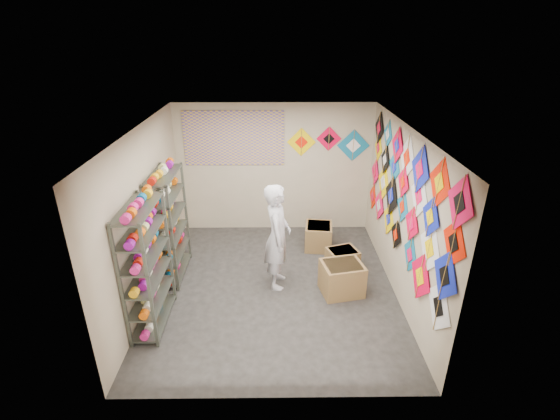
{
  "coord_description": "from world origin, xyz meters",
  "views": [
    {
      "loc": [
        0.03,
        -5.72,
        4.03
      ],
      "look_at": [
        0.1,
        0.3,
        1.3
      ],
      "focal_mm": 26.0,
      "sensor_mm": 36.0,
      "label": 1
    }
  ],
  "objects_px": {
    "shopkeeper": "(277,237)",
    "carton_a": "(342,278)",
    "shelf_rack_front": "(147,267)",
    "shelf_rack_back": "(169,226)",
    "carton_b": "(342,260)",
    "carton_c": "(318,236)"
  },
  "relations": [
    {
      "from": "shelf_rack_front",
      "to": "shopkeeper",
      "type": "xyz_separation_m",
      "value": [
        1.84,
        0.96,
        -0.04
      ]
    },
    {
      "from": "shelf_rack_front",
      "to": "carton_b",
      "type": "height_order",
      "value": "shelf_rack_front"
    },
    {
      "from": "shelf_rack_back",
      "to": "carton_b",
      "type": "bearing_deg",
      "value": 1.15
    },
    {
      "from": "shelf_rack_back",
      "to": "carton_a",
      "type": "height_order",
      "value": "shelf_rack_back"
    },
    {
      "from": "carton_a",
      "to": "shopkeeper",
      "type": "bearing_deg",
      "value": 153.95
    },
    {
      "from": "shelf_rack_back",
      "to": "carton_c",
      "type": "relative_size",
      "value": 3.38
    },
    {
      "from": "shelf_rack_back",
      "to": "shelf_rack_front",
      "type": "bearing_deg",
      "value": -90.0
    },
    {
      "from": "shelf_rack_front",
      "to": "shelf_rack_back",
      "type": "relative_size",
      "value": 1.0
    },
    {
      "from": "shelf_rack_front",
      "to": "carton_b",
      "type": "distance_m",
      "value": 3.38
    },
    {
      "from": "shopkeeper",
      "to": "carton_a",
      "type": "distance_m",
      "value": 1.26
    },
    {
      "from": "shopkeeper",
      "to": "carton_c",
      "type": "xyz_separation_m",
      "value": [
        0.82,
        1.24,
        -0.66
      ]
    },
    {
      "from": "shopkeeper",
      "to": "carton_b",
      "type": "bearing_deg",
      "value": -68.31
    },
    {
      "from": "shopkeeper",
      "to": "carton_a",
      "type": "relative_size",
      "value": 2.8
    },
    {
      "from": "shelf_rack_front",
      "to": "shopkeeper",
      "type": "distance_m",
      "value": 2.07
    },
    {
      "from": "shopkeeper",
      "to": "carton_c",
      "type": "height_order",
      "value": "shopkeeper"
    },
    {
      "from": "carton_a",
      "to": "carton_c",
      "type": "relative_size",
      "value": 1.15
    },
    {
      "from": "shelf_rack_front",
      "to": "shopkeeper",
      "type": "relative_size",
      "value": 1.05
    },
    {
      "from": "shelf_rack_back",
      "to": "carton_b",
      "type": "relative_size",
      "value": 3.71
    },
    {
      "from": "shelf_rack_front",
      "to": "carton_b",
      "type": "relative_size",
      "value": 3.71
    },
    {
      "from": "carton_a",
      "to": "carton_b",
      "type": "distance_m",
      "value": 0.67
    },
    {
      "from": "carton_b",
      "to": "shelf_rack_back",
      "type": "bearing_deg",
      "value": 162.86
    },
    {
      "from": "carton_b",
      "to": "carton_a",
      "type": "bearing_deg",
      "value": -117.79
    }
  ]
}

